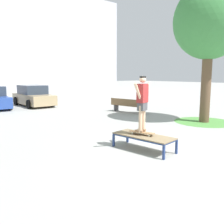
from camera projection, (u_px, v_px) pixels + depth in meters
ground_plane at (171, 149)px, 7.73m from camera, size 120.00×120.00×0.00m
skate_box at (144, 137)px, 7.56m from camera, size 0.99×1.98×0.46m
skateboard at (142, 132)px, 7.59m from camera, size 0.41×0.82×0.09m
skater at (142, 100)px, 7.44m from camera, size 0.98×0.38×1.69m
tree_near_right at (209, 23)px, 11.38m from camera, size 3.28×3.28×6.42m
grass_patch_near_right at (204, 122)px, 12.08m from camera, size 2.81×2.81×0.01m
car_tan at (33, 96)px, 18.20m from camera, size 1.96×4.22×1.50m
park_bench at (128, 105)px, 14.97m from camera, size 0.84×2.44×0.83m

